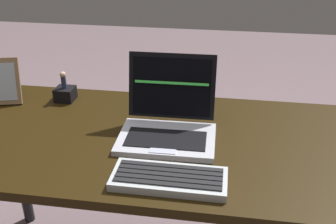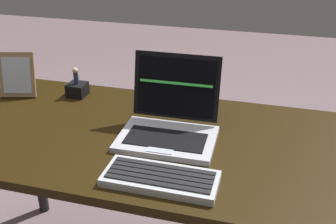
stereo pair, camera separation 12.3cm
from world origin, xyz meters
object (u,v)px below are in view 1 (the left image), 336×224
(photo_frame, at_px, (1,82))
(figurine, at_px, (63,79))
(laptop_front, at_px, (168,122))
(figurine_stand, at_px, (65,94))
(external_keyboard, at_px, (169,179))

(photo_frame, bearing_deg, figurine, 15.34)
(laptop_front, height_order, photo_frame, laptop_front)
(laptop_front, relative_size, figurine_stand, 4.39)
(laptop_front, bearing_deg, figurine, 154.24)
(external_keyboard, bearing_deg, figurine, 136.08)
(laptop_front, relative_size, figurine, 4.68)
(photo_frame, height_order, figurine_stand, photo_frame)
(laptop_front, xyz_separation_m, photo_frame, (-0.67, 0.15, 0.04))
(figurine_stand, relative_size, figurine, 1.07)
(external_keyboard, relative_size, figurine, 4.70)
(figurine_stand, height_order, figurine, figurine)
(photo_frame, height_order, figurine, photo_frame)
(laptop_front, distance_m, photo_frame, 0.69)
(laptop_front, height_order, figurine, laptop_front)
(figurine_stand, bearing_deg, external_keyboard, -43.92)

